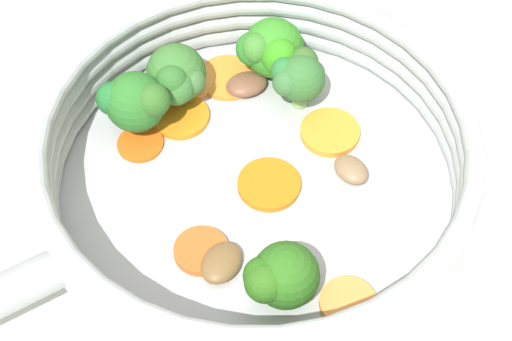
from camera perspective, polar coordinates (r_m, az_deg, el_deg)
name	(u,v)px	position (r m, az deg, el deg)	size (l,w,h in m)	color
ground_plane	(256,196)	(0.63, 0.00, -1.72)	(4.00, 4.00, 0.00)	white
skillet	(256,190)	(0.62, 0.00, -1.28)	(0.29, 0.29, 0.02)	#B2B5B7
skillet_rim_wall	(256,158)	(0.59, 0.00, 0.83)	(0.31, 0.31, 0.06)	#ADB4B5
skillet_rivet_left	(63,238)	(0.60, -12.75, -4.43)	(0.01, 0.01, 0.01)	#B7B4BB
skillet_rivet_right	(94,295)	(0.57, -10.74, -8.14)	(0.01, 0.01, 0.01)	#B4B5B5
carrot_slice_0	(269,184)	(0.61, 0.88, -0.93)	(0.05, 0.05, 0.01)	orange
carrot_slice_1	(228,78)	(0.68, -1.90, 6.21)	(0.05, 0.05, 0.00)	orange
carrot_slice_2	(348,303)	(0.57, 6.16, -8.76)	(0.04, 0.04, 0.01)	#F98F42
carrot_slice_3	(194,81)	(0.68, -4.18, 6.00)	(0.04, 0.04, 0.01)	#F8903E
carrot_slice_4	(140,144)	(0.64, -7.72, 1.78)	(0.03, 0.03, 0.00)	orange
carrot_slice_5	(201,251)	(0.58, -3.67, -5.36)	(0.04, 0.04, 0.01)	#E05C22
carrot_slice_6	(330,132)	(0.64, 4.96, 2.56)	(0.04, 0.04, 0.01)	orange
carrot_slice_7	(181,116)	(0.66, -5.06, 3.62)	(0.04, 0.04, 0.00)	orange
broccoli_floret_0	(135,102)	(0.63, -8.08, 4.57)	(0.05, 0.05, 0.05)	#84A56F
broccoli_floret_1	(298,76)	(0.64, 2.80, 6.30)	(0.04, 0.04, 0.05)	#87B66C
broccoli_floret_2	(271,49)	(0.67, 0.98, 8.08)	(0.05, 0.05, 0.05)	#81A563
broccoli_floret_3	(280,277)	(0.54, 1.58, -7.09)	(0.04, 0.05, 0.05)	#67904E
broccoli_floret_4	(177,77)	(0.65, -5.31, 6.23)	(0.05, 0.05, 0.05)	#5D8F48
mushroom_piece_0	(221,263)	(0.57, -2.33, -6.15)	(0.03, 0.03, 0.01)	brown
mushroom_piece_1	(247,84)	(0.67, -0.64, 5.77)	(0.03, 0.02, 0.01)	brown
mushroom_piece_2	(351,170)	(0.62, 6.36, 0.06)	(0.03, 0.02, 0.01)	olive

